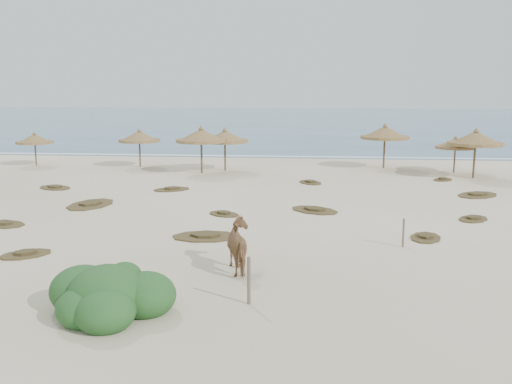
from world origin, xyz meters
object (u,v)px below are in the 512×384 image
at_px(palapa_0, 35,139).
at_px(palapa_1, 139,137).
at_px(horse, 242,246).
at_px(bush, 109,296).

bearing_deg(palapa_0, palapa_1, -0.10).
distance_m(palapa_0, horse, 29.01).
height_order(palapa_0, bush, palapa_0).
relative_size(palapa_1, horse, 1.54).
bearing_deg(palapa_0, horse, -51.63).
relative_size(palapa_0, horse, 1.55).
relative_size(palapa_0, palapa_1, 1.01).
distance_m(palapa_1, horse, 24.89).
bearing_deg(palapa_0, bush, -60.60).
bearing_deg(bush, palapa_1, 104.92).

